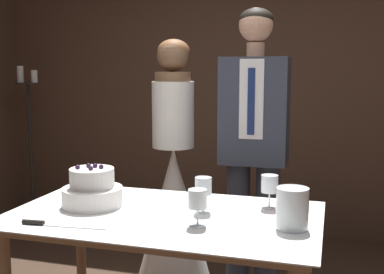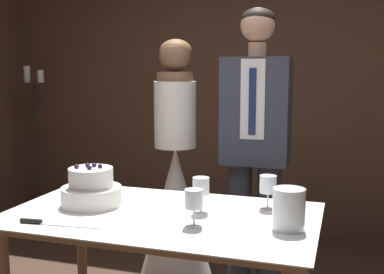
{
  "view_description": "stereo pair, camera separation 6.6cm",
  "coord_description": "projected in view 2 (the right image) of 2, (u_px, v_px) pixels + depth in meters",
  "views": [
    {
      "loc": [
        0.72,
        -2.03,
        1.5
      ],
      "look_at": [
        -0.03,
        0.51,
        1.12
      ],
      "focal_mm": 45.0,
      "sensor_mm": 36.0,
      "label": 1
    },
    {
      "loc": [
        0.78,
        -2.01,
        1.5
      ],
      "look_at": [
        -0.03,
        0.51,
        1.12
      ],
      "focal_mm": 45.0,
      "sensor_mm": 36.0,
      "label": 2
    }
  ],
  "objects": [
    {
      "name": "groom",
      "position": [
        256.0,
        140.0,
        3.05
      ],
      "size": [
        0.42,
        0.25,
        1.87
      ],
      "color": "#333847",
      "rests_on": "ground_plane"
    },
    {
      "name": "wine_glass_far",
      "position": [
        268.0,
        186.0,
        2.33
      ],
      "size": [
        0.08,
        0.08,
        0.16
      ],
      "color": "silver",
      "rests_on": "cake_table"
    },
    {
      "name": "tiered_cake",
      "position": [
        91.0,
        189.0,
        2.4
      ],
      "size": [
        0.3,
        0.3,
        0.21
      ],
      "color": "white",
      "rests_on": "cake_table"
    },
    {
      "name": "wall_back",
      "position": [
        258.0,
        75.0,
        4.36
      ],
      "size": [
        5.15,
        0.12,
        2.89
      ],
      "primitive_type": "cube",
      "color": "#513828",
      "rests_on": "ground_plane"
    },
    {
      "name": "cake_table",
      "position": [
        161.0,
        232.0,
        2.28
      ],
      "size": [
        1.46,
        0.85,
        0.82
      ],
      "color": "#8E6B4C",
      "rests_on": "ground_plane"
    },
    {
      "name": "bride",
      "position": [
        176.0,
        199.0,
        3.27
      ],
      "size": [
        0.54,
        0.54,
        1.69
      ],
      "color": "white",
      "rests_on": "ground_plane"
    },
    {
      "name": "candle_stand",
      "position": [
        37.0,
        151.0,
        4.66
      ],
      "size": [
        0.28,
        0.28,
        1.53
      ],
      "color": "black",
      "rests_on": "ground_plane"
    },
    {
      "name": "wine_glass_middle",
      "position": [
        194.0,
        201.0,
        2.07
      ],
      "size": [
        0.08,
        0.08,
        0.16
      ],
      "color": "silver",
      "rests_on": "cake_table"
    },
    {
      "name": "wine_glass_near",
      "position": [
        201.0,
        187.0,
        2.27
      ],
      "size": [
        0.08,
        0.08,
        0.17
      ],
      "color": "silver",
      "rests_on": "cake_table"
    },
    {
      "name": "hurricane_candle",
      "position": [
        289.0,
        210.0,
        2.03
      ],
      "size": [
        0.14,
        0.14,
        0.18
      ],
      "color": "silver",
      "rests_on": "cake_table"
    },
    {
      "name": "cake_knife",
      "position": [
        45.0,
        223.0,
        2.11
      ],
      "size": [
        0.39,
        0.06,
        0.02
      ],
      "rotation": [
        0.0,
        0.0,
        0.1
      ],
      "color": "silver",
      "rests_on": "cake_table"
    }
  ]
}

